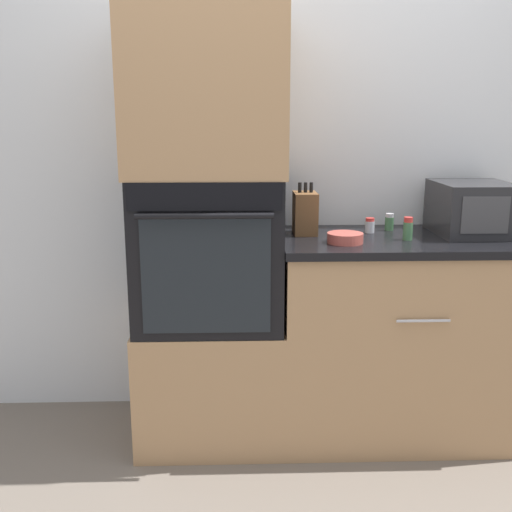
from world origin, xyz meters
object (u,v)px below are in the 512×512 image
object	(u,v)px
knife_block	(305,213)
condiment_jar_near	(408,229)
bowl	(345,238)
condiment_jar_far	(389,222)
microwave	(473,208)
condiment_jar_mid	(370,225)
wall_oven	(209,248)

from	to	relation	value
knife_block	condiment_jar_near	xyz separation A→B (m)	(0.43, -0.15, -0.05)
bowl	condiment_jar_near	world-z (taller)	condiment_jar_near
condiment_jar_far	bowl	bearing A→B (deg)	-132.37
condiment_jar_near	microwave	bearing A→B (deg)	21.48
knife_block	bowl	size ratio (longest dim) A/B	1.53
microwave	condiment_jar_mid	bearing A→B (deg)	175.20
knife_block	condiment_jar_mid	distance (m)	0.31
bowl	condiment_jar_far	bearing A→B (deg)	47.63
condiment_jar_mid	bowl	bearing A→B (deg)	-124.34
bowl	condiment_jar_far	xyz separation A→B (m)	(0.26, 0.28, 0.02)
knife_block	microwave	bearing A→B (deg)	-1.80
microwave	bowl	xyz separation A→B (m)	(-0.61, -0.19, -0.10)
microwave	condiment_jar_mid	distance (m)	0.47
condiment_jar_near	condiment_jar_mid	distance (m)	0.21
wall_oven	condiment_jar_near	size ratio (longest dim) A/B	6.49
wall_oven	bowl	xyz separation A→B (m)	(0.58, -0.12, 0.07)
microwave	condiment_jar_mid	xyz separation A→B (m)	(-0.46, 0.04, -0.08)
bowl	condiment_jar_mid	bearing A→B (deg)	55.66
condiment_jar_mid	knife_block	bearing A→B (deg)	-177.25
condiment_jar_mid	condiment_jar_far	bearing A→B (deg)	29.29
condiment_jar_far	microwave	bearing A→B (deg)	-15.50
bowl	condiment_jar_mid	distance (m)	0.27
condiment_jar_mid	condiment_jar_near	bearing A→B (deg)	-52.42
microwave	knife_block	bearing A→B (deg)	178.20
condiment_jar_mid	condiment_jar_far	xyz separation A→B (m)	(0.11, 0.06, 0.01)
wall_oven	condiment_jar_far	bearing A→B (deg)	11.02
microwave	condiment_jar_far	size ratio (longest dim) A/B	4.84
microwave	condiment_jar_far	world-z (taller)	microwave
bowl	condiment_jar_far	world-z (taller)	condiment_jar_far
condiment_jar_near	condiment_jar_far	world-z (taller)	condiment_jar_near
wall_oven	knife_block	world-z (taller)	wall_oven
condiment_jar_near	wall_oven	bearing A→B (deg)	175.82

